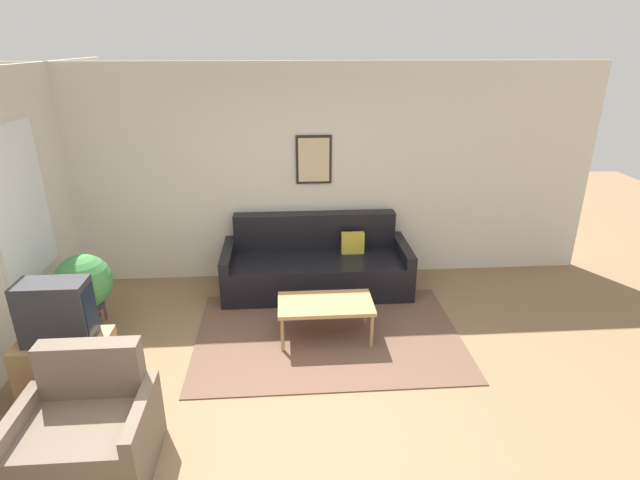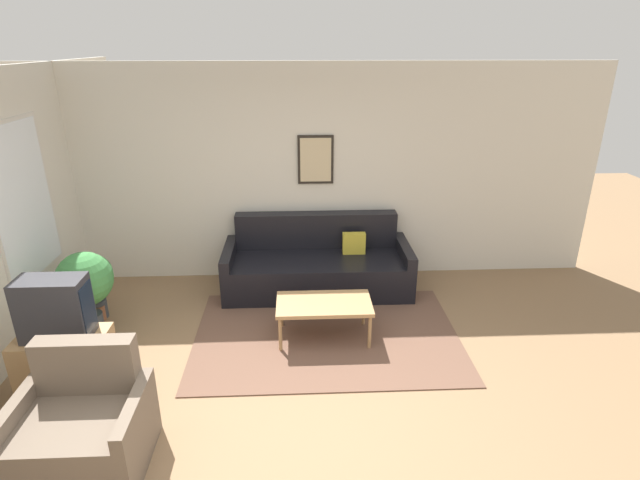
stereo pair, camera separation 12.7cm
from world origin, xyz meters
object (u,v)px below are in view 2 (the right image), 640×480
(tv, at_px, (54,308))
(armchair, at_px, (82,430))
(coffee_table, at_px, (324,305))
(couch, at_px, (318,266))
(potted_plant_tall, at_px, (85,282))

(tv, relative_size, armchair, 0.60)
(coffee_table, bearing_deg, couch, 90.90)
(couch, height_order, coffee_table, couch)
(coffee_table, relative_size, tv, 1.78)
(coffee_table, bearing_deg, potted_plant_tall, 175.95)
(potted_plant_tall, bearing_deg, armchair, -71.32)
(coffee_table, distance_m, armchair, 2.43)
(armchair, bearing_deg, coffee_table, 23.21)
(potted_plant_tall, bearing_deg, couch, 21.82)
(tv, distance_m, armchair, 1.04)
(couch, bearing_deg, coffee_table, -89.10)
(couch, bearing_deg, potted_plant_tall, -158.18)
(coffee_table, bearing_deg, tv, -159.78)
(coffee_table, relative_size, potted_plant_tall, 1.04)
(coffee_table, bearing_deg, armchair, -139.18)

